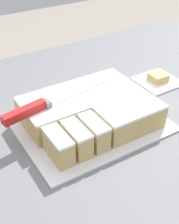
{
  "coord_description": "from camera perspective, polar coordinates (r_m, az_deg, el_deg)",
  "views": [
    {
      "loc": [
        -0.41,
        -0.53,
        1.46
      ],
      "look_at": [
        -0.06,
        0.04,
        0.99
      ],
      "focal_mm": 50.0,
      "sensor_mm": 36.0,
      "label": 1
    }
  ],
  "objects": [
    {
      "name": "cake_board",
      "position": [
        0.84,
        0.0,
        -2.0
      ],
      "size": [
        0.38,
        0.3,
        0.01
      ],
      "color": "silver",
      "rests_on": "countertop"
    },
    {
      "name": "cake",
      "position": [
        0.82,
        0.15,
        0.22
      ],
      "size": [
        0.32,
        0.24,
        0.07
      ],
      "color": "tan",
      "rests_on": "cake_board"
    },
    {
      "name": "knife",
      "position": [
        0.78,
        -9.05,
        1.11
      ],
      "size": [
        0.34,
        0.09,
        0.02
      ],
      "rotation": [
        0.0,
        0.0,
        0.19
      ],
      "color": "silver",
      "rests_on": "cake"
    },
    {
      "name": "paper_napkin",
      "position": [
        1.05,
        12.33,
        5.5
      ],
      "size": [
        0.13,
        0.13,
        0.01
      ],
      "color": "white",
      "rests_on": "countertop"
    },
    {
      "name": "brownie",
      "position": [
        1.04,
        12.44,
        6.21
      ],
      "size": [
        0.05,
        0.05,
        0.02
      ],
      "color": "tan",
      "rests_on": "paper_napkin"
    }
  ]
}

